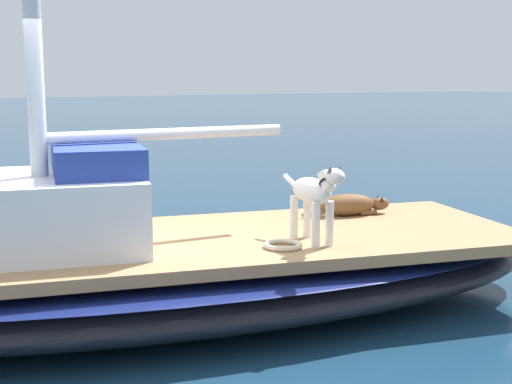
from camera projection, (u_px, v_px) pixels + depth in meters
name	position (u px, v px, depth m)	size (l,w,h in m)	color
ground_plane	(154.00, 314.00, 6.26)	(120.00, 120.00, 0.00)	navy
sailboat_main	(153.00, 277.00, 6.20)	(3.74, 7.56, 0.66)	black
cabin_house	(13.00, 208.00, 5.79)	(1.76, 2.44, 0.84)	silver
dog_brown	(350.00, 205.00, 7.25)	(0.36, 0.95, 0.22)	brown
dog_white	(314.00, 194.00, 5.99)	(0.94, 0.22, 0.70)	silver
deck_winch	(319.00, 204.00, 7.33)	(0.16, 0.16, 0.21)	#B7B7BC
coiled_rope	(283.00, 245.00, 5.90)	(0.32, 0.32, 0.04)	beige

